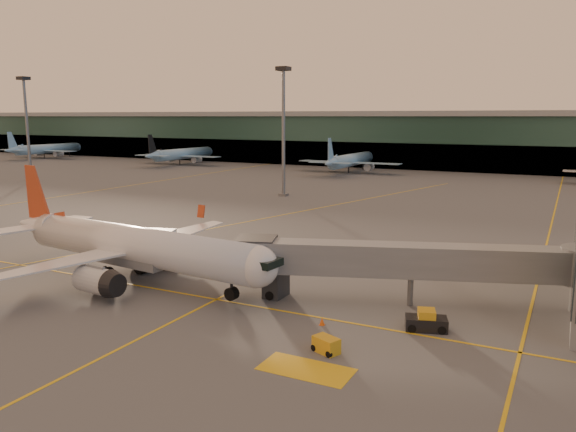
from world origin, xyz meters
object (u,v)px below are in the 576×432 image
at_px(gpu_cart, 326,345).
at_px(pushback_tug, 426,322).
at_px(catering_truck, 150,246).
at_px(main_airplane, 130,246).

relative_size(gpu_cart, pushback_tug, 0.62).
distance_m(catering_truck, gpu_cart, 28.17).
relative_size(main_airplane, catering_truck, 6.18).
xyz_separation_m(gpu_cart, pushback_tug, (5.14, 7.24, 0.12)).
bearing_deg(gpu_cart, catering_truck, 177.48).
relative_size(main_airplane, gpu_cart, 16.49).
height_order(main_airplane, gpu_cart, main_airplane).
xyz_separation_m(main_airplane, gpu_cart, (24.04, -7.16, -2.93)).
bearing_deg(main_airplane, catering_truck, 112.99).
relative_size(main_airplane, pushback_tug, 10.24).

